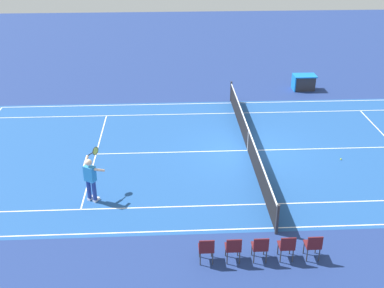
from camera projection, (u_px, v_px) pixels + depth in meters
ground_plane at (248, 150)px, 20.48m from camera, size 60.00×60.00×0.00m
court_slab at (248, 150)px, 20.47m from camera, size 24.20×11.40×0.00m
court_line_markings at (248, 150)px, 20.47m from camera, size 23.85×11.05×0.01m
tennis_net at (248, 140)px, 20.26m from camera, size 0.10×11.70×1.08m
tennis_player_near at (91, 177)px, 16.61m from camera, size 0.75×1.18×1.70m
tennis_ball at (341, 159)px, 19.71m from camera, size 0.07×0.07×0.07m
spectator_chair_0 at (313, 245)px, 13.96m from camera, size 0.44×0.44×0.88m
spectator_chair_1 at (287, 246)px, 13.93m from camera, size 0.44×0.44×0.88m
spectator_chair_2 at (260, 247)px, 13.89m from camera, size 0.44×0.44×0.88m
spectator_chair_3 at (233, 247)px, 13.86m from camera, size 0.44×0.44×0.88m
spectator_chair_4 at (206, 248)px, 13.82m from camera, size 0.44×0.44×0.88m
equipment_cart_tarped at (304, 82)px, 27.07m from camera, size 1.25×0.84×0.85m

